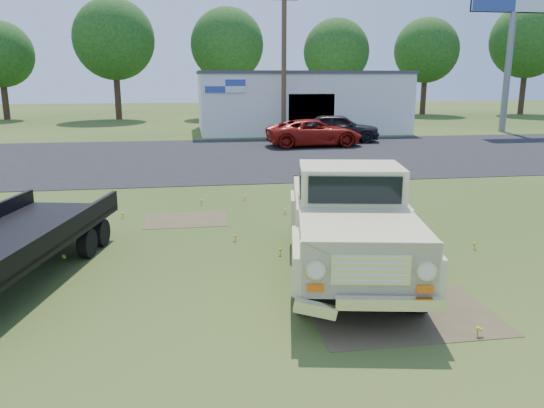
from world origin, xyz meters
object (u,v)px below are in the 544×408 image
at_px(vintage_pickup_truck, 349,219).
at_px(flatbed_trailer, 6,236).
at_px(dark_sedan, 338,128).
at_px(red_pickup, 314,133).
at_px(billboard, 514,3).

bearing_deg(vintage_pickup_truck, flatbed_trailer, -174.31).
bearing_deg(vintage_pickup_truck, dark_sedan, 85.18).
xyz_separation_m(flatbed_trailer, dark_sedan, (12.21, 20.34, -0.07)).
bearing_deg(vintage_pickup_truck, red_pickup, 89.14).
distance_m(billboard, flatbed_trailer, 35.98).
bearing_deg(flatbed_trailer, billboard, 56.53).
height_order(vintage_pickup_truck, flatbed_trailer, vintage_pickup_truck).
relative_size(flatbed_trailer, red_pickup, 1.23).
xyz_separation_m(vintage_pickup_truck, flatbed_trailer, (-6.47, 0.55, -0.19)).
bearing_deg(billboard, flatbed_trailer, -136.01).
bearing_deg(billboard, vintage_pickup_truck, -127.01).
xyz_separation_m(red_pickup, dark_sedan, (1.89, 1.79, 0.08)).
xyz_separation_m(billboard, flatbed_trailer, (-25.29, -24.42, -7.65)).
bearing_deg(red_pickup, vintage_pickup_truck, 165.59).
relative_size(billboard, vintage_pickup_truck, 1.86).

